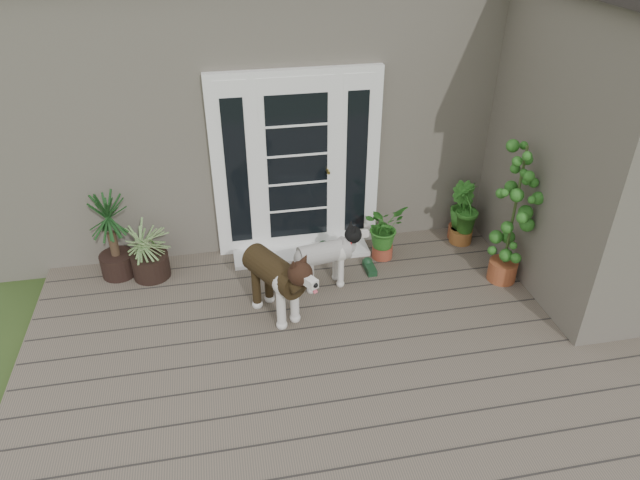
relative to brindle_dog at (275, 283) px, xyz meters
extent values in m
cube|color=#6B5B4C|center=(0.64, -0.94, -0.45)|extent=(6.20, 4.60, 0.12)
cube|color=#665E54|center=(0.64, 3.31, 1.04)|extent=(7.40, 4.00, 3.10)
cube|color=#665E54|center=(3.54, 0.16, 1.04)|extent=(1.60, 2.40, 3.10)
cube|color=white|center=(0.44, 1.26, 0.68)|extent=(1.90, 0.14, 2.15)
cube|color=white|center=(0.44, 1.06, -0.37)|extent=(1.60, 0.40, 0.05)
imported|color=#24661D|center=(1.37, 0.82, -0.09)|extent=(0.65, 0.65, 0.61)
imported|color=#275518|center=(2.41, 0.97, -0.11)|extent=(0.53, 0.53, 0.57)
imported|color=#22621C|center=(2.44, 1.06, -0.09)|extent=(0.55, 0.55, 0.61)
camera|label=1|loc=(-0.44, -4.63, 3.37)|focal=32.25mm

